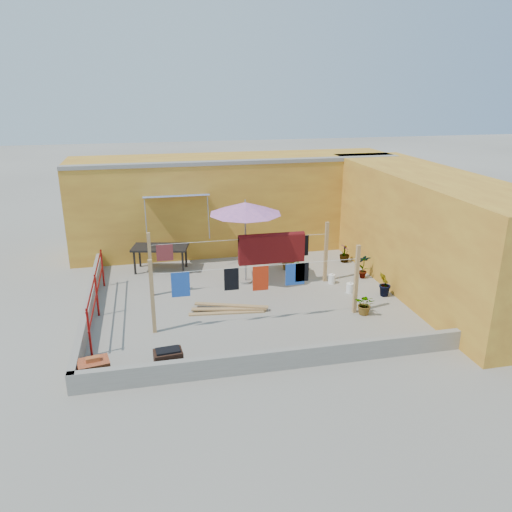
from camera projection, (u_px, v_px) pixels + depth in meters
name	position (u px, v px, depth m)	size (l,w,h in m)	color
ground	(247.00, 299.00, 13.51)	(80.00, 80.00, 0.00)	#9E998E
wall_back	(234.00, 202.00, 17.42)	(11.00, 3.27, 3.21)	gold
wall_right	(428.00, 231.00, 14.05)	(2.40, 9.00, 3.20)	gold
parapet_front	(282.00, 359.00, 10.13)	(8.30, 0.16, 0.44)	gray
parapet_left	(89.00, 305.00, 12.61)	(0.16, 7.30, 0.44)	gray
red_railing	(96.00, 289.00, 12.31)	(0.05, 4.20, 1.10)	maroon
clothesline_rig	(267.00, 253.00, 13.78)	(5.09, 2.35, 1.80)	tan
patio_umbrella	(245.00, 209.00, 13.94)	(2.38, 2.38, 2.47)	gray
outdoor_table	(160.00, 249.00, 15.36)	(1.82, 1.19, 0.79)	black
brick_stack	(94.00, 370.00, 9.73)	(0.66, 0.54, 0.52)	#B05328
lumber_pile	(229.00, 309.00, 12.76)	(2.05, 0.79, 0.12)	tan
brazier	(169.00, 361.00, 10.02)	(0.59, 0.42, 0.51)	black
white_basin	(276.00, 356.00, 10.58)	(0.49, 0.49, 0.09)	white
water_jug_a	(350.00, 288.00, 13.88)	(0.20, 0.20, 0.32)	white
water_jug_b	(332.00, 279.00, 14.53)	(0.20, 0.20, 0.31)	white
green_hose	(290.00, 261.00, 16.31)	(0.57, 0.57, 0.08)	#186E25
plant_back_a	(289.00, 258.00, 15.59)	(0.65, 0.56, 0.72)	#225317
plant_back_b	(345.00, 253.00, 16.24)	(0.33, 0.33, 0.59)	#225317
plant_right_a	(363.00, 266.00, 14.86)	(0.40, 0.27, 0.75)	#225317
plant_right_b	(385.00, 284.00, 13.56)	(0.39, 0.32, 0.71)	#225317
plant_right_c	(365.00, 304.00, 12.53)	(0.49, 0.43, 0.55)	#225317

